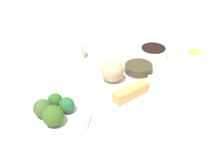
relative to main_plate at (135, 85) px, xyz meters
name	(u,v)px	position (x,y,z in m)	size (l,w,h in m)	color
tabletop	(134,86)	(0.02, -0.01, -0.02)	(2.20, 2.20, 0.02)	beige
main_plate	(135,85)	(0.00, 0.00, 0.00)	(0.27, 0.27, 0.02)	white
rice_scoop	(112,70)	(0.04, 0.06, 0.04)	(0.07, 0.07, 0.07)	tan
spring_roll	(131,92)	(-0.06, 0.04, 0.02)	(0.11, 0.03, 0.03)	tan
crab_rangoon_wonton	(158,84)	(-0.04, -0.06, 0.01)	(0.08, 0.06, 0.01)	beige
stir_fry_heap	(138,68)	(0.06, -0.04, 0.02)	(0.09, 0.09, 0.02)	#3F3621
broccoli_plate	(50,118)	(-0.05, 0.27, 0.00)	(0.21, 0.21, 0.01)	white
broccoli_floret_0	(53,116)	(-0.08, 0.27, 0.03)	(0.05, 0.05, 0.05)	#385B1D
broccoli_floret_1	(43,108)	(-0.04, 0.28, 0.03)	(0.05, 0.05, 0.05)	#3C5B2C
broccoli_floret_2	(67,105)	(-0.05, 0.22, 0.03)	(0.04, 0.04, 0.04)	#275D32
broccoli_floret_3	(55,101)	(-0.01, 0.25, 0.03)	(0.04, 0.04, 0.04)	#2C5A1A
soy_sauce_bowl	(153,53)	(0.14, -0.15, 0.01)	(0.10, 0.10, 0.03)	white
soy_sauce_bowl_liquid	(154,48)	(0.14, -0.15, 0.03)	(0.09, 0.09, 0.00)	black
sauce_ramekin_hot_mustard	(193,55)	(0.08, -0.28, 0.00)	(0.05, 0.05, 0.02)	white
sauce_ramekin_hot_mustard_liquid	(194,52)	(0.08, -0.28, 0.02)	(0.04, 0.04, 0.00)	yellow
teacup	(77,51)	(0.25, 0.10, 0.02)	(0.06, 0.06, 0.05)	white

